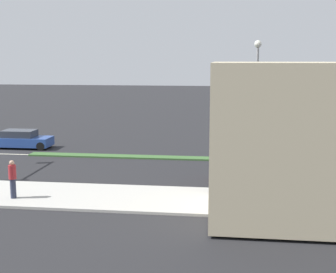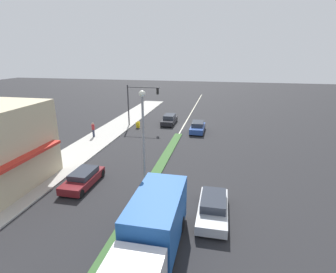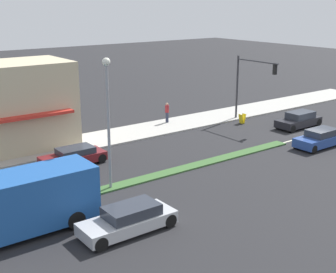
% 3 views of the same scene
% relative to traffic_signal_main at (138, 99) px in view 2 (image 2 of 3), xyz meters
% --- Properties ---
extents(ground_plane, '(160.00, 160.00, 0.00)m').
position_rel_traffic_signal_main_xyz_m(ground_plane, '(-6.12, 16.67, -3.90)').
color(ground_plane, '#232326').
extents(sidewalk_right, '(4.00, 73.00, 0.12)m').
position_rel_traffic_signal_main_xyz_m(sidewalk_right, '(2.88, 17.17, -3.84)').
color(sidewalk_right, '#B2AFA8').
rests_on(sidewalk_right, ground).
extents(lane_marking_center, '(0.16, 60.00, 0.01)m').
position_rel_traffic_signal_main_xyz_m(lane_marking_center, '(-6.12, -1.33, -3.90)').
color(lane_marking_center, beige).
rests_on(lane_marking_center, ground).
extents(traffic_signal_main, '(4.59, 0.34, 5.60)m').
position_rel_traffic_signal_main_xyz_m(traffic_signal_main, '(0.00, 0.00, 0.00)').
color(traffic_signal_main, '#333338').
rests_on(traffic_signal_main, sidewalk_right).
extents(street_lamp, '(0.44, 0.44, 7.37)m').
position_rel_traffic_signal_main_xyz_m(street_lamp, '(-6.12, 17.45, 0.88)').
color(street_lamp, gray).
rests_on(street_lamp, median_strip).
extents(pedestrian, '(0.34, 0.34, 1.75)m').
position_rel_traffic_signal_main_xyz_m(pedestrian, '(3.73, 6.11, -2.86)').
color(pedestrian, '#282D42').
rests_on(pedestrian, sidewalk_right).
extents(warning_aframe_sign, '(0.45, 0.53, 0.84)m').
position_rel_traffic_signal_main_xyz_m(warning_aframe_sign, '(-0.12, 0.79, -3.47)').
color(warning_aframe_sign, yellow).
rests_on(warning_aframe_sign, ground).
extents(delivery_truck, '(2.44, 7.50, 2.87)m').
position_rel_traffic_signal_main_xyz_m(delivery_truck, '(-8.32, 23.37, -2.43)').
color(delivery_truck, silver).
rests_on(delivery_truck, ground).
extents(sedan_maroon, '(1.76, 4.20, 1.15)m').
position_rel_traffic_signal_main_xyz_m(sedan_maroon, '(-1.12, 17.34, -3.34)').
color(sedan_maroon, maroon).
rests_on(sedan_maroon, ground).
extents(sedan_dark, '(1.73, 4.24, 1.33)m').
position_rel_traffic_signal_main_xyz_m(sedan_dark, '(-3.92, -2.12, -3.27)').
color(sedan_dark, black).
rests_on(sedan_dark, ground).
extents(coupe_blue, '(1.73, 4.14, 1.30)m').
position_rel_traffic_signal_main_xyz_m(coupe_blue, '(-8.32, 1.05, -3.28)').
color(coupe_blue, '#284793').
rests_on(coupe_blue, ground).
extents(sedan_silver, '(1.80, 4.59, 1.27)m').
position_rel_traffic_signal_main_xyz_m(sedan_silver, '(-11.12, 19.37, -3.29)').
color(sedan_silver, '#B7BABF').
rests_on(sedan_silver, ground).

